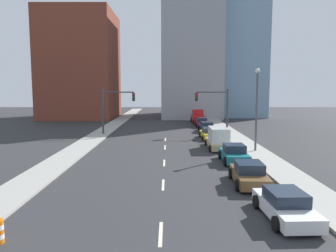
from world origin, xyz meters
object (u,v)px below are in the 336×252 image
(traffic_signal_left, at_px, (112,105))
(sedan_white, at_px, (285,205))
(box_truck_tan, at_px, (218,139))
(sedan_brown, at_px, (248,174))
(sedan_maroon, at_px, (201,123))
(traffic_signal_right, at_px, (217,105))
(sedan_yellow, at_px, (209,134))
(sedan_navy, at_px, (206,127))
(street_lamp, at_px, (256,104))
(pickup_truck_red, at_px, (198,118))
(sedan_teal, at_px, (233,154))

(traffic_signal_left, relative_size, sedan_white, 1.33)
(box_truck_tan, bearing_deg, sedan_brown, -89.94)
(box_truck_tan, bearing_deg, sedan_maroon, 89.06)
(traffic_signal_right, distance_m, box_truck_tan, 10.55)
(sedan_yellow, relative_size, sedan_navy, 0.98)
(traffic_signal_right, bearing_deg, sedan_white, -92.06)
(sedan_brown, bearing_deg, street_lamp, 75.63)
(box_truck_tan, relative_size, pickup_truck_red, 0.99)
(street_lamp, bearing_deg, box_truck_tan, 151.33)
(sedan_navy, height_order, sedan_maroon, sedan_maroon)
(street_lamp, height_order, sedan_white, street_lamp)
(traffic_signal_left, xyz_separation_m, pickup_truck_red, (12.73, 15.10, -2.99))
(street_lamp, relative_size, pickup_truck_red, 1.39)
(traffic_signal_right, height_order, sedan_navy, traffic_signal_right)
(sedan_teal, distance_m, sedan_navy, 19.13)
(traffic_signal_left, height_order, sedan_white, traffic_signal_left)
(traffic_signal_left, relative_size, pickup_truck_red, 1.05)
(traffic_signal_left, xyz_separation_m, sedan_yellow, (12.40, -3.54, -3.28))
(street_lamp, bearing_deg, sedan_yellow, 112.11)
(sedan_maroon, relative_size, pickup_truck_red, 0.84)
(sedan_yellow, height_order, pickup_truck_red, pickup_truck_red)
(sedan_brown, distance_m, pickup_truck_red, 37.69)
(sedan_white, bearing_deg, sedan_brown, 91.35)
(sedan_white, distance_m, sedan_teal, 11.86)
(sedan_white, relative_size, sedan_brown, 1.00)
(street_lamp, bearing_deg, sedan_navy, 101.38)
(street_lamp, distance_m, sedan_teal, 6.60)
(street_lamp, relative_size, sedan_navy, 1.66)
(traffic_signal_right, bearing_deg, sedan_yellow, -112.82)
(sedan_yellow, bearing_deg, sedan_maroon, 87.11)
(sedan_brown, bearing_deg, sedan_yellow, 92.86)
(sedan_yellow, distance_m, sedan_maroon, 12.37)
(pickup_truck_red, bearing_deg, sedan_yellow, -93.66)
(street_lamp, bearing_deg, traffic_signal_left, 143.08)
(sedan_navy, bearing_deg, sedan_teal, -91.67)
(sedan_teal, distance_m, sedan_maroon, 25.06)
(sedan_brown, height_order, sedan_navy, sedan_brown)
(sedan_maroon, bearing_deg, sedan_yellow, -90.24)
(street_lamp, distance_m, sedan_brown, 11.91)
(street_lamp, xyz_separation_m, sedan_maroon, (-3.06, 20.68, -3.99))
(traffic_signal_right, xyz_separation_m, sedan_brown, (-1.37, -22.59, -3.24))
(pickup_truck_red, bearing_deg, street_lamp, -86.19)
(traffic_signal_left, bearing_deg, street_lamp, -36.92)
(sedan_white, relative_size, sedan_teal, 1.08)
(traffic_signal_right, bearing_deg, sedan_navy, 110.52)
(traffic_signal_right, bearing_deg, sedan_teal, -93.69)
(sedan_teal, relative_size, sedan_navy, 0.87)
(sedan_teal, height_order, sedan_maroon, sedan_teal)
(sedan_white, bearing_deg, pickup_truck_red, 87.83)
(traffic_signal_left, height_order, pickup_truck_red, traffic_signal_left)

